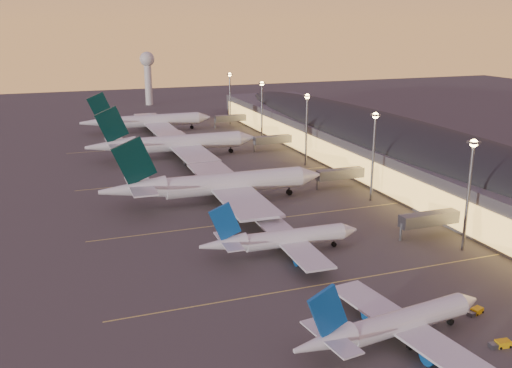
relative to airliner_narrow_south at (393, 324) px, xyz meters
The scene contains 12 objects.
ground 28.52m from the airliner_narrow_south, 87.28° to the left, with size 700.00×700.00×0.00m, color #484542.
airliner_narrow_south is the anchor object (origin of this frame).
airliner_narrow_north 40.68m from the airliner_narrow_south, 93.58° to the left, with size 37.71×33.60×13.50m.
airliner_wide_near 82.08m from the airliner_narrow_south, 93.94° to the left, with size 65.34×59.34×20.95m.
airliner_wide_mid 141.91m from the airliner_narrow_south, 91.93° to the left, with size 65.54×59.45×21.03m.
airliner_wide_far 198.21m from the airliner_narrow_south, 91.50° to the left, with size 61.33×55.63×19.69m.
terminal_building 119.03m from the airliner_narrow_south, 57.91° to the left, with size 56.35×255.00×17.46m.
light_masts 101.46m from the airliner_narrow_south, 68.18° to the left, with size 2.20×217.20×25.90m.
radar_tower 289.08m from the airliner_narrow_south, 87.75° to the left, with size 9.00×9.00×32.50m.
lane_markings 68.37m from the airliner_narrow_south, 88.87° to the left, with size 90.00×180.36×0.00m.
baggage_tug_a 17.58m from the airliner_narrow_south, 23.59° to the right, with size 3.71×1.88×1.06m.
baggage_tug_b 20.02m from the airliner_narrow_south, ahead, with size 3.64×2.28×1.02m.
Camera 1 is at (-50.55, -97.70, 50.67)m, focal length 40.00 mm.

